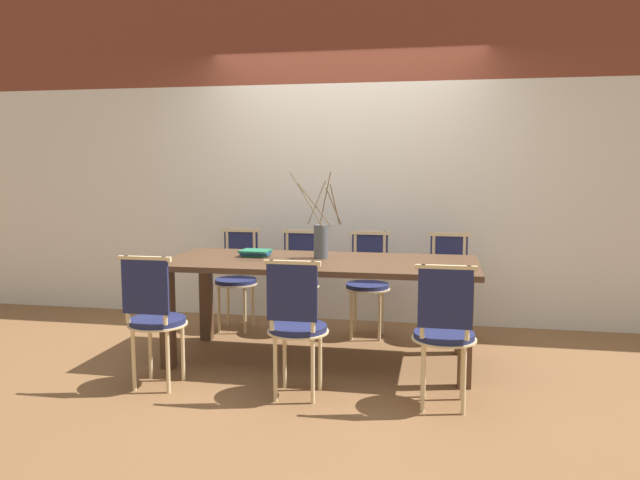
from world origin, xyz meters
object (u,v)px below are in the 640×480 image
object	(u,v)px
chair_near_center	(444,329)
chair_far_center	(368,279)
dining_table	(320,273)
book_stack	(256,253)
vase_centerpiece	(321,240)

from	to	relation	value
chair_near_center	chair_far_center	xyz separation A→B (m)	(-0.63, 1.55, 0.00)
dining_table	book_stack	size ratio (longest dim) A/B	10.07
vase_centerpiece	book_stack	world-z (taller)	vase_centerpiece
chair_near_center	vase_centerpiece	distance (m)	1.32
dining_table	chair_near_center	size ratio (longest dim) A/B	2.57
book_stack	dining_table	bearing A→B (deg)	-11.41
dining_table	chair_far_center	bearing A→B (deg)	70.83
dining_table	chair_far_center	world-z (taller)	chair_far_center
vase_centerpiece	book_stack	size ratio (longest dim) A/B	2.85
chair_far_center	book_stack	size ratio (longest dim) A/B	3.91
chair_near_center	chair_far_center	size ratio (longest dim) A/B	1.00
vase_centerpiece	chair_far_center	bearing A→B (deg)	67.87
vase_centerpiece	dining_table	bearing A→B (deg)	-84.39
chair_far_center	book_stack	xyz separation A→B (m)	(-0.80, -0.67, 0.30)
chair_near_center	dining_table	bearing A→B (deg)	139.32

